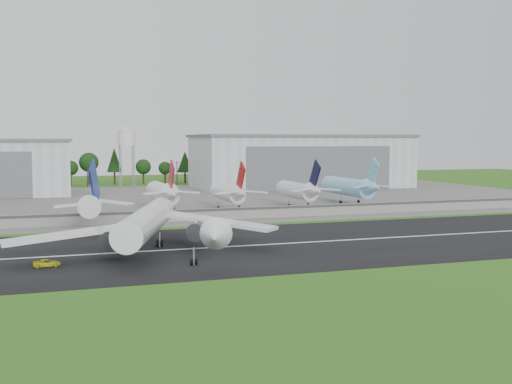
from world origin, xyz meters
name	(u,v)px	position (x,y,z in m)	size (l,w,h in m)	color
ground	(276,253)	(0.00, 0.00, 0.00)	(600.00, 600.00, 0.00)	#346117
runway	(259,245)	(0.00, 10.00, 0.05)	(320.00, 60.00, 0.10)	black
runway_centerline	(259,245)	(0.00, 10.00, 0.11)	(220.00, 1.00, 0.02)	white
apron	(164,200)	(0.00, 120.00, 0.05)	(320.00, 150.00, 0.10)	slate
blast_fence	(207,214)	(0.00, 54.99, 1.81)	(240.00, 0.61, 3.50)	gray
hangar_east	(301,161)	(75.00, 164.92, 12.63)	(102.00, 47.00, 25.20)	silver
water_tower	(126,136)	(-5.00, 185.00, 24.55)	(8.40, 8.40, 29.40)	#99999E
utility_poles	(133,186)	(0.00, 200.00, 0.00)	(230.00, 3.00, 12.00)	black
treeline	(129,184)	(0.00, 215.00, 0.00)	(320.00, 16.00, 22.00)	black
main_airliner	(148,228)	(-24.04, 9.59, 4.89)	(54.40, 57.80, 18.17)	white
ground_vehicle	(47,263)	(-43.71, -0.29, 0.77)	(2.23, 4.84, 1.34)	gold
parked_jet_red_a	(164,193)	(-8.09, 76.59, 6.38)	(7.36, 31.29, 16.90)	white
parked_jet_red_b	(230,193)	(13.16, 76.51, 5.91)	(7.36, 31.29, 16.39)	white
parked_jet_navy	(300,190)	(37.55, 76.54, 6.06)	(7.36, 31.29, 16.56)	white
parked_jet_skyblue	(352,187)	(59.13, 81.60, 6.40)	(7.36, 37.29, 16.97)	#89C6ED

